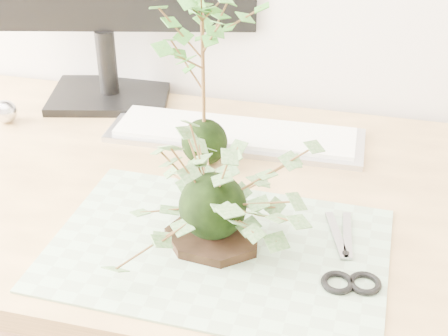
{
  "coord_description": "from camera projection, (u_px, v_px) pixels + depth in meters",
  "views": [
    {
      "loc": [
        0.19,
        0.37,
        1.33
      ],
      "look_at": [
        0.0,
        1.14,
        0.84
      ],
      "focal_mm": 50.0,
      "sensor_mm": 36.0,
      "label": 1
    }
  ],
  "objects": [
    {
      "name": "desk",
      "position": [
        238.0,
        233.0,
        1.1
      ],
      "size": [
        1.6,
        0.7,
        0.74
      ],
      "color": "#DCAE66",
      "rests_on": "ground_plane"
    },
    {
      "name": "stone_dish",
      "position": [
        213.0,
        237.0,
        0.93
      ],
      "size": [
        0.17,
        0.17,
        0.01
      ],
      "primitive_type": "cylinder",
      "rotation": [
        0.0,
        0.0,
        -0.1
      ],
      "color": "black",
      "rests_on": "cutting_mat"
    },
    {
      "name": "ivy_kokedama",
      "position": [
        212.0,
        179.0,
        0.88
      ],
      "size": [
        0.36,
        0.36,
        0.2
      ],
      "rotation": [
        0.0,
        0.0,
        0.39
      ],
      "color": "black",
      "rests_on": "stone_dish"
    },
    {
      "name": "maple_kokedama",
      "position": [
        202.0,
        33.0,
        1.01
      ],
      "size": [
        0.21,
        0.21,
        0.35
      ],
      "rotation": [
        0.0,
        0.0,
        0.15
      ],
      "color": "black",
      "rests_on": "desk"
    },
    {
      "name": "scissors",
      "position": [
        345.0,
        271.0,
        0.87
      ],
      "size": [
        0.09,
        0.19,
        0.01
      ],
      "rotation": [
        0.0,
        0.0,
        0.2
      ],
      "color": "gray",
      "rests_on": "cutting_mat"
    },
    {
      "name": "foil_ball",
      "position": [
        5.0,
        112.0,
        1.26
      ],
      "size": [
        0.05,
        0.05,
        0.05
      ],
      "primitive_type": "sphere",
      "color": "white",
      "rests_on": "desk"
    },
    {
      "name": "cutting_mat",
      "position": [
        218.0,
        249.0,
        0.92
      ],
      "size": [
        0.5,
        0.34,
        0.0
      ],
      "primitive_type": "cube",
      "rotation": [
        0.0,
        0.0,
        -0.02
      ],
      "color": "gray",
      "rests_on": "desk"
    },
    {
      "name": "keyboard",
      "position": [
        235.0,
        134.0,
        1.21
      ],
      "size": [
        0.5,
        0.16,
        0.02
      ],
      "rotation": [
        0.0,
        0.0,
        0.02
      ],
      "color": "#B6B7BE",
      "rests_on": "desk"
    }
  ]
}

